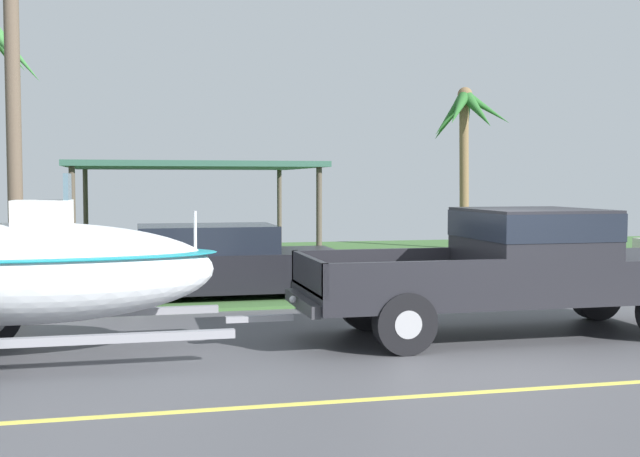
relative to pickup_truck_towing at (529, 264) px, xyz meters
name	(u,v)px	position (x,y,z in m)	size (l,w,h in m)	color
ground	(326,277)	(-1.19, 7.39, -1.03)	(36.00, 22.00, 0.11)	#4C4C51
pickup_truck_towing	(529,264)	(0.00, 0.00, 0.00)	(6.02, 2.01, 1.80)	black
boat_on_trailer	(22,272)	(-6.85, 0.00, 0.06)	(6.02, 2.24, 2.29)	gray
parked_sedan_near	(216,263)	(-4.00, 4.54, -0.34)	(4.48, 1.93, 1.38)	black
carport_awning	(191,167)	(-3.95, 11.27, 1.55)	(6.26, 5.88, 2.68)	#4C4238
palm_tree_far_right	(464,125)	(4.77, 13.35, 2.96)	(2.64, 2.73, 5.17)	brown
utility_pole	(12,43)	(-7.37, 3.43, 3.40)	(0.24, 1.80, 8.52)	brown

